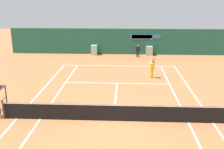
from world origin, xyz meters
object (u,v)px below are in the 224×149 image
(player_on_baseline, at_px, (152,67))
(tennis_ball_by_sideline, at_px, (119,89))
(tennis_ball_near_service_line, at_px, (101,73))
(ball_kid_left_post, at_px, (138,50))

(player_on_baseline, bearing_deg, tennis_ball_by_sideline, 21.54)
(player_on_baseline, height_order, tennis_ball_near_service_line, player_on_baseline)
(tennis_ball_near_service_line, bearing_deg, ball_kid_left_post, 61.20)
(player_on_baseline, bearing_deg, ball_kid_left_post, -111.65)
(ball_kid_left_post, xyz_separation_m, tennis_ball_by_sideline, (-1.78, -10.57, -0.75))
(player_on_baseline, bearing_deg, tennis_ball_near_service_line, -43.58)
(tennis_ball_by_sideline, xyz_separation_m, tennis_ball_near_service_line, (-1.70, 4.24, 0.00))
(player_on_baseline, xyz_separation_m, tennis_ball_by_sideline, (-2.60, -3.03, -0.90))
(player_on_baseline, distance_m, tennis_ball_by_sideline, 4.10)
(tennis_ball_by_sideline, distance_m, tennis_ball_near_service_line, 4.57)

